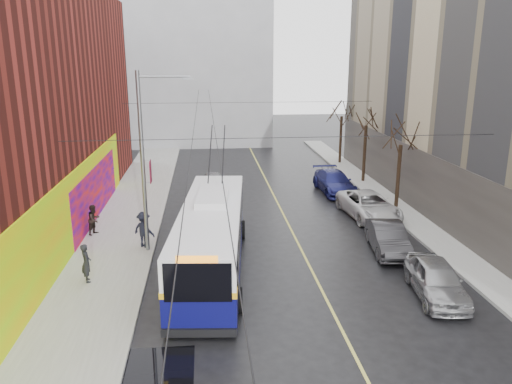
# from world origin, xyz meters

# --- Properties ---
(ground) EXTENTS (140.00, 140.00, 0.00)m
(ground) POSITION_xyz_m (0.00, 0.00, 0.00)
(ground) COLOR black
(ground) RESTS_ON ground
(sidewalk_left) EXTENTS (4.00, 60.00, 0.15)m
(sidewalk_left) POSITION_xyz_m (-8.00, 12.00, 0.07)
(sidewalk_left) COLOR gray
(sidewalk_left) RESTS_ON ground
(sidewalk_right) EXTENTS (2.00, 60.00, 0.15)m
(sidewalk_right) POSITION_xyz_m (9.00, 12.00, 0.07)
(sidewalk_right) COLOR gray
(sidewalk_right) RESTS_ON ground
(lane_line) EXTENTS (0.12, 50.00, 0.01)m
(lane_line) POSITION_xyz_m (1.50, 14.00, 0.00)
(lane_line) COLOR #BFB74C
(lane_line) RESTS_ON ground
(building_far) EXTENTS (20.50, 12.10, 18.00)m
(building_far) POSITION_xyz_m (-6.00, 44.99, 9.02)
(building_far) COLOR gray
(building_far) RESTS_ON ground
(streetlight_pole) EXTENTS (2.65, 0.60, 9.00)m
(streetlight_pole) POSITION_xyz_m (-6.14, 10.00, 4.85)
(streetlight_pole) COLOR slate
(streetlight_pole) RESTS_ON ground
(catenary_wires) EXTENTS (18.00, 60.00, 0.22)m
(catenary_wires) POSITION_xyz_m (-2.54, 14.77, 6.25)
(catenary_wires) COLOR black
(tree_near) EXTENTS (3.20, 3.20, 6.40)m
(tree_near) POSITION_xyz_m (9.00, 16.00, 4.98)
(tree_near) COLOR black
(tree_near) RESTS_ON ground
(tree_mid) EXTENTS (3.20, 3.20, 6.68)m
(tree_mid) POSITION_xyz_m (9.00, 23.00, 5.25)
(tree_mid) COLOR black
(tree_mid) RESTS_ON ground
(tree_far) EXTENTS (3.20, 3.20, 6.57)m
(tree_far) POSITION_xyz_m (9.00, 30.00, 5.14)
(tree_far) COLOR black
(tree_far) RESTS_ON ground
(puddle) EXTENTS (2.37, 3.18, 0.01)m
(puddle) POSITION_xyz_m (-5.00, -0.31, 0.00)
(puddle) COLOR black
(puddle) RESTS_ON ground
(pigeons_flying) EXTENTS (2.74, 0.75, 2.54)m
(pigeons_flying) POSITION_xyz_m (-2.56, 9.76, 7.47)
(pigeons_flying) COLOR slate
(trolleybus) EXTENTS (3.79, 12.61, 5.90)m
(trolleybus) POSITION_xyz_m (-3.09, 7.60, 1.64)
(trolleybus) COLOR #090946
(trolleybus) RESTS_ON ground
(parked_car_a) EXTENTS (2.36, 4.67, 1.52)m
(parked_car_a) POSITION_xyz_m (6.03, 3.93, 0.76)
(parked_car_a) COLOR #9A9B9E
(parked_car_a) RESTS_ON ground
(parked_car_b) EXTENTS (2.13, 4.62, 1.47)m
(parked_car_b) POSITION_xyz_m (5.80, 8.89, 0.73)
(parked_car_b) COLOR #2A292C
(parked_car_b) RESTS_ON ground
(parked_car_c) EXTENTS (3.07, 5.77, 1.54)m
(parked_car_c) POSITION_xyz_m (6.61, 14.39, 0.77)
(parked_car_c) COLOR #BEBEC0
(parked_car_c) RESTS_ON ground
(parked_car_d) EXTENTS (2.45, 5.43, 1.54)m
(parked_car_d) POSITION_xyz_m (5.98, 20.33, 0.77)
(parked_car_d) COLOR navy
(parked_car_d) RESTS_ON ground
(following_car) EXTENTS (1.74, 4.01, 1.35)m
(following_car) POSITION_xyz_m (-2.72, 21.58, 0.67)
(following_car) COLOR #A4A3A8
(following_car) RESTS_ON ground
(pedestrian_a) EXTENTS (0.61, 0.73, 1.72)m
(pedestrian_a) POSITION_xyz_m (-8.51, 6.54, 1.01)
(pedestrian_a) COLOR black
(pedestrian_a) RESTS_ON sidewalk_left
(pedestrian_b) EXTENTS (0.94, 1.01, 1.67)m
(pedestrian_b) POSITION_xyz_m (-9.43, 12.63, 0.99)
(pedestrian_b) COLOR black
(pedestrian_b) RESTS_ON sidewalk_left
(pedestrian_c) EXTENTS (1.39, 1.23, 1.87)m
(pedestrian_c) POSITION_xyz_m (-6.50, 10.45, 1.08)
(pedestrian_c) COLOR black
(pedestrian_c) RESTS_ON sidewalk_left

